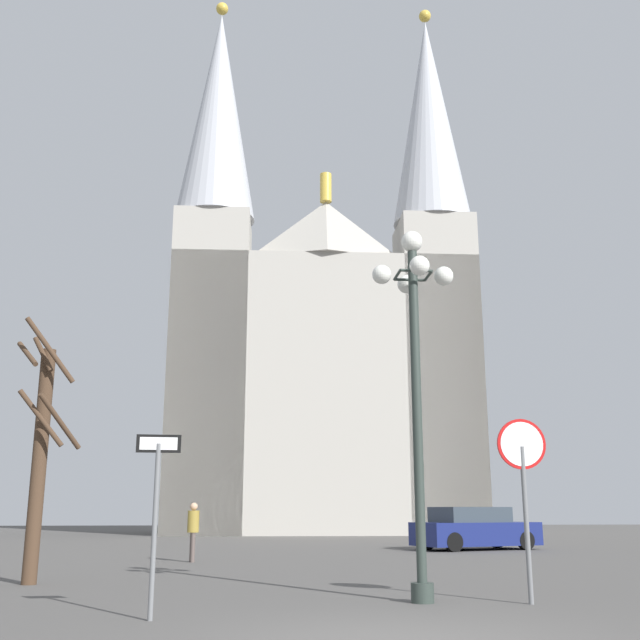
# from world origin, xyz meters

# --- Properties ---
(cathedral) EXTENTS (18.32, 11.66, 33.70)m
(cathedral) POSITION_xyz_m (2.49, 37.35, 10.88)
(cathedral) COLOR #ADA89E
(cathedral) RESTS_ON ground
(stop_sign) EXTENTS (0.81, 0.08, 2.84)m
(stop_sign) POSITION_xyz_m (2.63, 3.30, 2.00)
(stop_sign) COLOR slate
(stop_sign) RESTS_ON ground
(one_way_arrow_sign) EXTENTS (0.61, 0.08, 2.42)m
(one_way_arrow_sign) POSITION_xyz_m (-2.97, 2.01, 1.51)
(one_way_arrow_sign) COLOR slate
(one_way_arrow_sign) RESTS_ON ground
(street_lamp) EXTENTS (1.41, 1.41, 6.12)m
(street_lamp) POSITION_xyz_m (1.01, 3.61, 3.96)
(street_lamp) COLOR #2D3833
(street_lamp) RESTS_ON ground
(bare_tree) EXTENTS (1.47, 0.94, 5.17)m
(bare_tree) POSITION_xyz_m (-5.92, 7.09, 2.53)
(bare_tree) COLOR #473323
(bare_tree) RESTS_ON ground
(parked_car_near_navy) EXTENTS (4.82, 3.21, 1.47)m
(parked_car_near_navy) POSITION_xyz_m (6.25, 18.84, 0.70)
(parked_car_near_navy) COLOR navy
(parked_car_near_navy) RESTS_ON ground
(pedestrian_walking) EXTENTS (0.32, 0.32, 1.58)m
(pedestrian_walking) POSITION_xyz_m (-3.28, 13.27, 0.95)
(pedestrian_walking) COLOR #594C47
(pedestrian_walking) RESTS_ON ground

